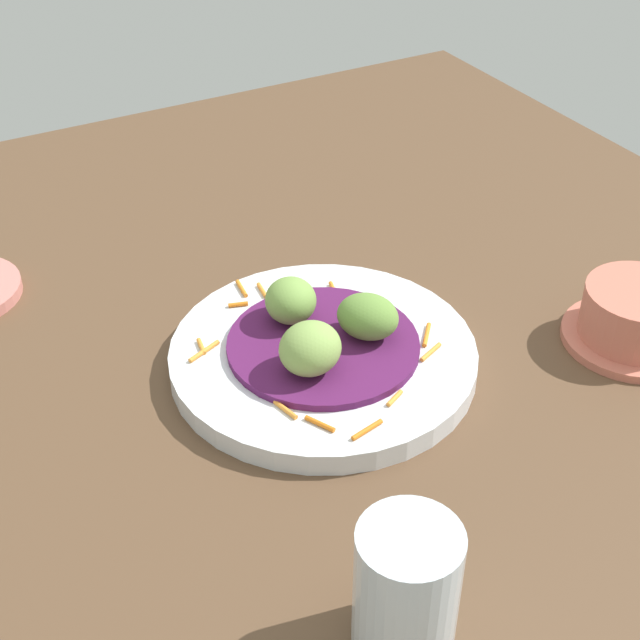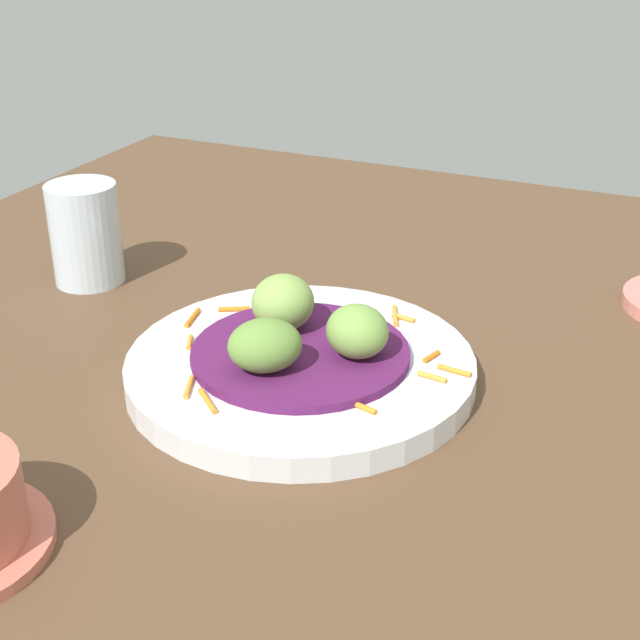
# 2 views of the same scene
# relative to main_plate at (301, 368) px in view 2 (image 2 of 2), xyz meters

# --- Properties ---
(table_surface) EXTENTS (1.10, 1.10, 0.02)m
(table_surface) POSITION_rel_main_plate_xyz_m (-0.01, 0.04, -0.02)
(table_surface) COLOR brown
(table_surface) RESTS_ON ground
(main_plate) EXTENTS (0.27, 0.27, 0.02)m
(main_plate) POSITION_rel_main_plate_xyz_m (0.00, 0.00, 0.00)
(main_plate) COLOR silver
(main_plate) RESTS_ON table_surface
(cabbage_bed) EXTENTS (0.17, 0.17, 0.01)m
(cabbage_bed) POSITION_rel_main_plate_xyz_m (0.00, -0.00, 0.01)
(cabbage_bed) COLOR #51194C
(cabbage_bed) RESTS_ON main_plate
(carrot_garnish) EXTENTS (0.21, 0.24, 0.00)m
(carrot_garnish) POSITION_rel_main_plate_xyz_m (-0.01, -0.00, 0.01)
(carrot_garnish) COLOR orange
(carrot_garnish) RESTS_ON main_plate
(guac_scoop_left) EXTENTS (0.06, 0.06, 0.04)m
(guac_scoop_left) POSITION_rel_main_plate_xyz_m (-0.03, -0.03, 0.04)
(guac_scoop_left) COLOR #84A851
(guac_scoop_left) RESTS_ON cabbage_bed
(guac_scoop_center) EXTENTS (0.07, 0.07, 0.04)m
(guac_scoop_center) POSITION_rel_main_plate_xyz_m (0.04, -0.01, 0.04)
(guac_scoop_center) COLOR olive
(guac_scoop_center) RESTS_ON cabbage_bed
(guac_scoop_right) EXTENTS (0.06, 0.06, 0.04)m
(guac_scoop_right) POSITION_rel_main_plate_xyz_m (-0.01, 0.04, 0.04)
(guac_scoop_right) COLOR #759E47
(guac_scoop_right) RESTS_ON cabbage_bed
(water_glass) EXTENTS (0.07, 0.07, 0.10)m
(water_glass) POSITION_rel_main_plate_xyz_m (-0.09, -0.26, 0.04)
(water_glass) COLOR silver
(water_glass) RESTS_ON table_surface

